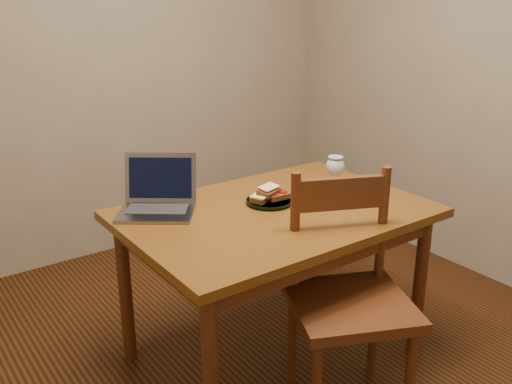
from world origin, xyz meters
TOP-DOWN VIEW (x-y plane):
  - floor at (0.00, 0.00)m, footprint 3.20×3.20m
  - back_wall at (0.00, 1.61)m, footprint 3.20×0.02m
  - right_wall at (1.61, 0.00)m, footprint 0.02×3.20m
  - table at (0.08, 0.03)m, footprint 1.30×0.90m
  - chair at (0.11, -0.40)m, footprint 0.60×0.59m
  - plate at (0.10, 0.11)m, footprint 0.21×0.21m
  - sandwich_cheese at (0.07, 0.12)m, footprint 0.13×0.10m
  - sandwich_tomato at (0.14, 0.10)m, footprint 0.11×0.07m
  - sandwich_top at (0.10, 0.11)m, footprint 0.13×0.10m
  - milk_glass at (0.46, 0.07)m, footprint 0.09×0.09m
  - laptop at (-0.33, 0.34)m, footprint 0.43×0.42m

SIDE VIEW (x-z plane):
  - floor at x=0.00m, z-range -0.02..0.00m
  - chair at x=0.11m, z-range 0.29..0.78m
  - table at x=0.08m, z-range 0.28..1.02m
  - plate at x=0.10m, z-range 0.74..0.76m
  - sandwich_tomato at x=0.14m, z-range 0.76..0.79m
  - sandwich_cheese at x=0.07m, z-range 0.76..0.79m
  - sandwich_top at x=0.10m, z-range 0.78..0.82m
  - laptop at x=-0.33m, z-range 0.69..0.92m
  - milk_glass at x=0.46m, z-range 0.74..0.91m
  - back_wall at x=0.00m, z-range 0.00..2.60m
  - right_wall at x=1.61m, z-range 0.00..2.60m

